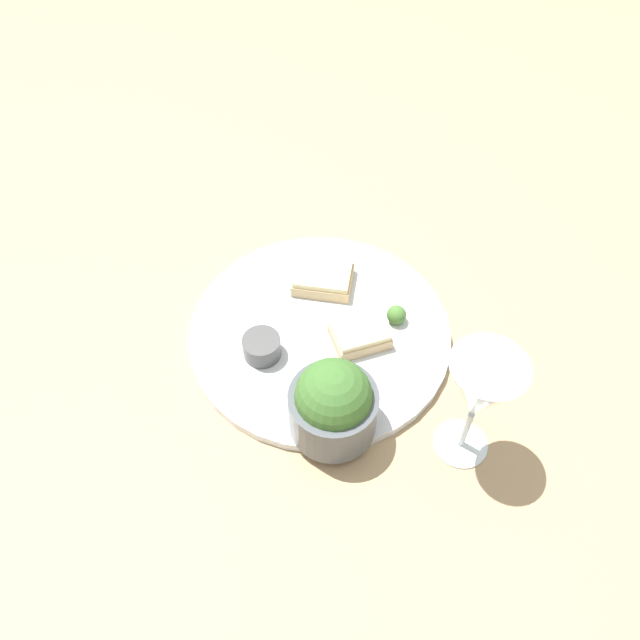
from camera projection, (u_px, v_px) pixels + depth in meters
name	position (u px, v px, depth m)	size (l,w,h in m)	color
ground_plane	(320.00, 335.00, 0.86)	(4.00, 4.00, 0.00)	tan
dinner_plate	(320.00, 332.00, 0.85)	(0.35, 0.35, 0.01)	silver
salad_bowl	(333.00, 404.00, 0.72)	(0.11, 0.11, 0.11)	#4C5156
sauce_ramekin	(262.00, 346.00, 0.81)	(0.05, 0.05, 0.03)	#4C4C4C
cheese_toast_near	(325.00, 278.00, 0.89)	(0.09, 0.07, 0.03)	#D1B27F
cheese_toast_far	(360.00, 335.00, 0.82)	(0.09, 0.08, 0.03)	#D1B27F
wine_glass	(480.00, 393.00, 0.66)	(0.08, 0.08, 0.17)	silver
garnish	(396.00, 315.00, 0.84)	(0.03, 0.03, 0.03)	#477533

